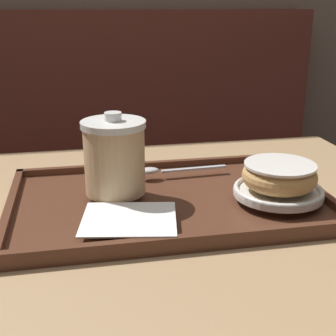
{
  "coord_description": "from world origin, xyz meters",
  "views": [
    {
      "loc": [
        -0.12,
        -0.66,
        1.01
      ],
      "look_at": [
        0.02,
        0.03,
        0.77
      ],
      "focal_mm": 50.0,
      "sensor_mm": 36.0,
      "label": 1
    }
  ],
  "objects": [
    {
      "name": "booth_bench",
      "position": [
        0.03,
        0.87,
        0.32
      ],
      "size": [
        1.42,
        0.44,
        1.0
      ],
      "color": "brown",
      "rests_on": "ground_plane"
    },
    {
      "name": "donut_chocolate_glazed",
      "position": [
        0.18,
        -0.02,
        0.76
      ],
      "size": [
        0.12,
        0.12,
        0.04
      ],
      "color": "tan",
      "rests_on": "plate_with_chocolate_donut"
    },
    {
      "name": "napkin_paper",
      "position": [
        -0.06,
        -0.07,
        0.73
      ],
      "size": [
        0.15,
        0.13,
        0.0
      ],
      "rotation": [
        0.0,
        0.0,
        -0.18
      ],
      "color": "white",
      "rests_on": "serving_tray"
    },
    {
      "name": "serving_tray",
      "position": [
        0.02,
        0.03,
        0.71
      ],
      "size": [
        0.5,
        0.32,
        0.02
      ],
      "color": "#512D1E",
      "rests_on": "cafe_table"
    },
    {
      "name": "coffee_cup_front",
      "position": [
        -0.07,
        0.04,
        0.79
      ],
      "size": [
        0.1,
        0.1,
        0.13
      ],
      "color": "#E0B784",
      "rests_on": "serving_tray"
    },
    {
      "name": "plate_with_chocolate_donut",
      "position": [
        0.18,
        -0.02,
        0.74
      ],
      "size": [
        0.14,
        0.14,
        0.01
      ],
      "color": "white",
      "rests_on": "serving_tray"
    },
    {
      "name": "spoon",
      "position": [
        0.03,
        0.12,
        0.74
      ],
      "size": [
        0.16,
        0.02,
        0.01
      ],
      "rotation": [
        0.0,
        0.0,
        3.2
      ],
      "color": "silver",
      "rests_on": "serving_tray"
    },
    {
      "name": "cafe_table",
      "position": [
        0.0,
        0.0,
        0.54
      ],
      "size": [
        0.92,
        0.74,
        0.71
      ],
      "color": "tan",
      "rests_on": "ground_plane"
    }
  ]
}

